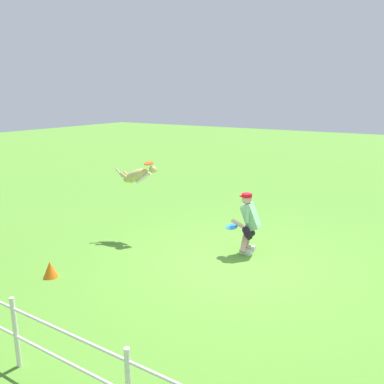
{
  "coord_description": "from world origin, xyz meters",
  "views": [
    {
      "loc": [
        -3.2,
        6.64,
        3.31
      ],
      "look_at": [
        1.3,
        -0.5,
        1.21
      ],
      "focal_mm": 36.91,
      "sensor_mm": 36.0,
      "label": 1
    }
  ],
  "objects": [
    {
      "name": "dog",
      "position": [
        2.64,
        -0.27,
        1.48
      ],
      "size": [
        1.04,
        0.46,
        0.52
      ],
      "rotation": [
        0.0,
        0.0,
        3.45
      ],
      "color": "tan"
    },
    {
      "name": "person",
      "position": [
        0.01,
        -0.73,
        0.7
      ],
      "size": [
        0.56,
        0.66,
        1.29
      ],
      "rotation": [
        0.0,
        0.0,
        0.16
      ],
      "color": "silver",
      "rests_on": "ground_plane"
    },
    {
      "name": "frisbee_held",
      "position": [
        0.28,
        -0.44,
        0.61
      ],
      "size": [
        0.33,
        0.33,
        0.08
      ],
      "primitive_type": "cylinder",
      "rotation": [
        0.12,
        -0.11,
        3.63
      ],
      "color": "#2680DB",
      "rests_on": "person"
    },
    {
      "name": "training_cone",
      "position": [
        2.62,
        2.33,
        0.15
      ],
      "size": [
        0.28,
        0.28,
        0.31
      ],
      "primitive_type": "cone",
      "color": "orange",
      "rests_on": "ground_plane"
    },
    {
      "name": "fence",
      "position": [
        0.0,
        4.18,
        0.55
      ],
      "size": [
        16.38,
        0.06,
        0.94
      ],
      "color": "silver",
      "rests_on": "ground_plane"
    },
    {
      "name": "ground_plane",
      "position": [
        0.0,
        0.0,
        0.0
      ],
      "size": [
        60.0,
        60.0,
        0.0
      ],
      "primitive_type": "plane",
      "color": "#569130"
    },
    {
      "name": "frisbee_flying",
      "position": [
        2.37,
        -0.35,
        1.78
      ],
      "size": [
        0.24,
        0.24,
        0.07
      ],
      "primitive_type": "cylinder",
      "rotation": [
        -0.01,
        -0.19,
        4.61
      ],
      "color": "#E25317"
    }
  ]
}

